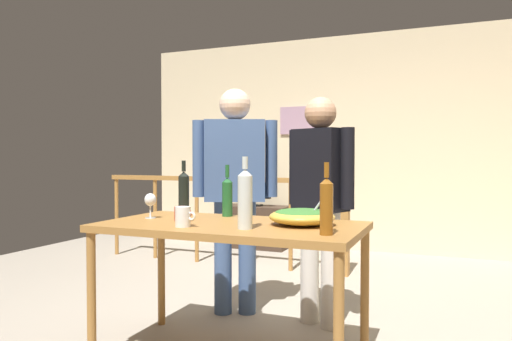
% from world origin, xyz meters
% --- Properties ---
extents(ground_plane, '(7.67, 7.67, 0.00)m').
position_xyz_m(ground_plane, '(0.00, 0.00, 0.00)').
color(ground_plane, '#9E9384').
extents(back_wall, '(5.71, 0.10, 2.69)m').
position_xyz_m(back_wall, '(0.00, 2.95, 1.34)').
color(back_wall, beige).
rests_on(back_wall, ground_plane).
extents(framed_picture, '(0.50, 0.03, 0.36)m').
position_xyz_m(framed_picture, '(-0.74, 2.89, 1.64)').
color(framed_picture, '#AA859B').
extents(stair_railing, '(2.83, 0.10, 1.00)m').
position_xyz_m(stair_railing, '(-0.78, 1.56, 0.62)').
color(stair_railing, '#9E6B33').
rests_on(stair_railing, ground_plane).
extents(tv_console, '(0.90, 0.40, 0.54)m').
position_xyz_m(tv_console, '(-1.25, 2.60, 0.27)').
color(tv_console, '#38281E').
rests_on(tv_console, ground_plane).
extents(flat_screen_tv, '(0.48, 0.12, 0.37)m').
position_xyz_m(flat_screen_tv, '(-1.25, 2.57, 0.76)').
color(flat_screen_tv, black).
rests_on(flat_screen_tv, tv_console).
extents(serving_table, '(1.47, 0.77, 0.78)m').
position_xyz_m(serving_table, '(-0.06, -0.63, 0.71)').
color(serving_table, '#9E6B33').
rests_on(serving_table, ground_plane).
extents(salad_bowl, '(0.36, 0.36, 0.19)m').
position_xyz_m(salad_bowl, '(0.34, -0.54, 0.83)').
color(salad_bowl, gold).
rests_on(salad_bowl, serving_table).
extents(wine_glass, '(0.07, 0.07, 0.15)m').
position_xyz_m(wine_glass, '(-0.61, -0.62, 0.89)').
color(wine_glass, silver).
rests_on(wine_glass, serving_table).
extents(wine_bottle_amber, '(0.06, 0.06, 0.35)m').
position_xyz_m(wine_bottle_amber, '(0.54, -0.82, 0.93)').
color(wine_bottle_amber, brown).
rests_on(wine_bottle_amber, serving_table).
extents(wine_bottle_clear, '(0.08, 0.08, 0.38)m').
position_xyz_m(wine_bottle_clear, '(0.11, -0.79, 0.95)').
color(wine_bottle_clear, silver).
rests_on(wine_bottle_clear, serving_table).
extents(wine_bottle_dark, '(0.07, 0.07, 0.35)m').
position_xyz_m(wine_bottle_dark, '(-0.55, -0.31, 0.93)').
color(wine_bottle_dark, black).
rests_on(wine_bottle_dark, serving_table).
extents(wine_bottle_green, '(0.07, 0.07, 0.33)m').
position_xyz_m(wine_bottle_green, '(-0.21, -0.34, 0.91)').
color(wine_bottle_green, '#1E5628').
rests_on(wine_bottle_green, serving_table).
extents(mug_white, '(0.12, 0.08, 0.11)m').
position_xyz_m(mug_white, '(-0.23, -0.85, 0.84)').
color(mug_white, white).
rests_on(mug_white, serving_table).
extents(mug_red, '(0.11, 0.08, 0.08)m').
position_xyz_m(mug_red, '(-0.37, -0.64, 0.83)').
color(mug_red, '#B7332D').
rests_on(mug_red, serving_table).
extents(person_standing_left, '(0.58, 0.37, 1.66)m').
position_xyz_m(person_standing_left, '(-0.38, 0.13, 0.99)').
color(person_standing_left, '#3D5684').
rests_on(person_standing_left, ground_plane).
extents(person_standing_right, '(0.50, 0.34, 1.57)m').
position_xyz_m(person_standing_right, '(0.27, 0.13, 0.92)').
color(person_standing_right, beige).
rests_on(person_standing_right, ground_plane).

